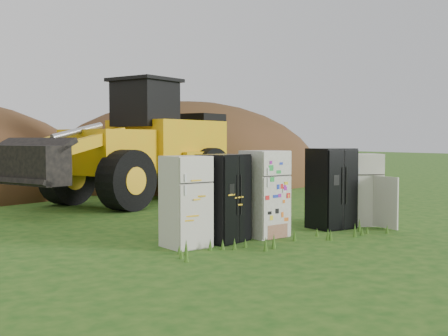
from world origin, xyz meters
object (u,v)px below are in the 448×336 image
Objects in this scene: fridge_leftmost at (186,202)px; fridge_sticker at (264,194)px; fridge_black_right at (331,188)px; wheel_loader at (123,140)px; fridge_open_door at (363,189)px; fridge_black_side at (223,198)px.

fridge_sticker is (1.89, 0.05, 0.04)m from fridge_leftmost.
fridge_sticker is at bearing -178.18° from fridge_black_right.
fridge_sticker is 0.98× the size of fridge_black_right.
fridge_open_door is at bearing -87.59° from wheel_loader.
fridge_open_door is at bearing -2.75° from fridge_leftmost.
fridge_black_side reaches higher than fridge_leftmost.
wheel_loader reaches higher than fridge_black_right.
fridge_open_door is (4.74, -0.01, -0.02)m from fridge_leftmost.
fridge_sticker is 0.22× the size of wheel_loader.
fridge_black_side is 0.97× the size of fridge_sticker.
fridge_black_side is 0.21× the size of wheel_loader.
fridge_open_door is (2.85, -0.06, -0.05)m from fridge_sticker.
wheel_loader is (-2.88, 6.93, 1.12)m from fridge_open_door.
fridge_sticker reaches higher than fridge_black_side.
fridge_leftmost is at bearing 165.72° from fridge_black_side.
fridge_black_right is at bearing -94.61° from wheel_loader.
fridge_leftmost is 4.74m from fridge_open_door.
wheel_loader reaches higher than fridge_sticker.
fridge_sticker reaches higher than fridge_open_door.
fridge_black_side is 0.95× the size of fridge_black_right.
fridge_open_door is (3.87, -0.06, -0.02)m from fridge_black_side.
fridge_sticker is at bearing -18.18° from fridge_black_side.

